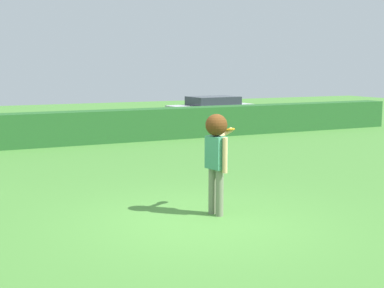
{
  "coord_description": "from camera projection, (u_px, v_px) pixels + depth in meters",
  "views": [
    {
      "loc": [
        -3.88,
        -7.87,
        2.63
      ],
      "look_at": [
        0.44,
        1.27,
        1.15
      ],
      "focal_mm": 49.49,
      "sensor_mm": 36.0,
      "label": 1
    }
  ],
  "objects": [
    {
      "name": "frisbee",
      "position": [
        229.0,
        130.0,
        9.73
      ],
      "size": [
        0.22,
        0.22,
        0.09
      ],
      "color": "orange"
    },
    {
      "name": "ground_plane",
      "position": [
        201.0,
        222.0,
        9.06
      ],
      "size": [
        60.0,
        60.0,
        0.0
      ],
      "primitive_type": "plane",
      "color": "#447D32"
    },
    {
      "name": "hedge_row",
      "position": [
        70.0,
        128.0,
        17.98
      ],
      "size": [
        27.38,
        0.9,
        1.12
      ],
      "primitive_type": "cube",
      "color": "#235824",
      "rests_on": "ground"
    },
    {
      "name": "parked_car_silver",
      "position": [
        213.0,
        108.0,
        24.85
      ],
      "size": [
        4.3,
        2.01,
        1.25
      ],
      "color": "#B7B7BC",
      "rests_on": "ground"
    },
    {
      "name": "person",
      "position": [
        217.0,
        149.0,
        9.32
      ],
      "size": [
        0.73,
        0.67,
        1.81
      ],
      "color": "#6D765B",
      "rests_on": "ground"
    }
  ]
}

